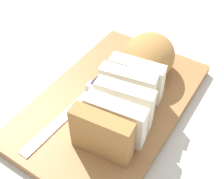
% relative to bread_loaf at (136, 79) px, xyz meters
% --- Properties ---
extents(ground_plane, '(3.00, 3.00, 0.00)m').
position_rel_bread_loaf_xyz_m(ground_plane, '(0.04, -0.04, -0.07)').
color(ground_plane, beige).
extents(cutting_board, '(0.45, 0.30, 0.02)m').
position_rel_bread_loaf_xyz_m(cutting_board, '(0.04, -0.04, -0.06)').
color(cutting_board, '#9E6B3D').
rests_on(cutting_board, ground_plane).
extents(bread_loaf, '(0.33, 0.15, 0.10)m').
position_rel_bread_loaf_xyz_m(bread_loaf, '(0.00, 0.00, 0.00)').
color(bread_loaf, '#A8753D').
rests_on(bread_loaf, cutting_board).
extents(bread_knife, '(0.26, 0.04, 0.02)m').
position_rel_bread_loaf_xyz_m(bread_knife, '(0.05, -0.09, -0.04)').
color(bread_knife, silver).
rests_on(bread_knife, cutting_board).
extents(crumb_near_knife, '(0.01, 0.01, 0.01)m').
position_rel_bread_loaf_xyz_m(crumb_near_knife, '(0.06, -0.03, -0.04)').
color(crumb_near_knife, '#996633').
rests_on(crumb_near_knife, cutting_board).
extents(crumb_near_loaf, '(0.01, 0.01, 0.01)m').
position_rel_bread_loaf_xyz_m(crumb_near_loaf, '(0.09, -0.04, -0.04)').
color(crumb_near_loaf, '#996633').
rests_on(crumb_near_loaf, cutting_board).
extents(crumb_stray_left, '(0.01, 0.01, 0.01)m').
position_rel_bread_loaf_xyz_m(crumb_stray_left, '(-0.05, -0.06, -0.04)').
color(crumb_stray_left, '#996633').
rests_on(crumb_stray_left, cutting_board).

